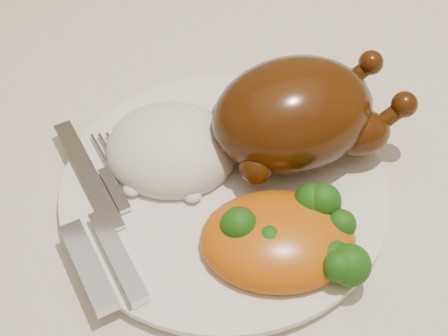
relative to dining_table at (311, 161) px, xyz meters
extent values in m
cube|color=brown|center=(0.00, 0.00, 0.07)|extent=(1.60, 0.90, 0.04)
cube|color=beige|center=(0.00, 0.00, 0.10)|extent=(1.72, 1.02, 0.01)
cylinder|color=white|center=(-0.11, -0.11, 0.11)|extent=(0.34, 0.34, 0.01)
ellipsoid|color=#462207|center=(-0.05, -0.08, 0.16)|extent=(0.15, 0.13, 0.09)
ellipsoid|color=#462207|center=(-0.06, -0.08, 0.17)|extent=(0.07, 0.06, 0.04)
ellipsoid|color=#462207|center=(0.00, -0.10, 0.14)|extent=(0.05, 0.04, 0.04)
sphere|color=#462207|center=(0.04, -0.09, 0.16)|extent=(0.02, 0.02, 0.02)
ellipsoid|color=#462207|center=(-0.01, -0.04, 0.14)|extent=(0.05, 0.04, 0.04)
sphere|color=#462207|center=(0.03, -0.04, 0.16)|extent=(0.02, 0.02, 0.02)
sphere|color=#462207|center=(-0.09, -0.12, 0.14)|extent=(0.03, 0.03, 0.03)
sphere|color=#462207|center=(-0.10, -0.06, 0.14)|extent=(0.03, 0.03, 0.03)
ellipsoid|color=white|center=(-0.15, -0.07, 0.12)|extent=(0.13, 0.13, 0.06)
ellipsoid|color=#B8500B|center=(-0.08, -0.17, 0.12)|extent=(0.13, 0.10, 0.04)
ellipsoid|color=#B8500B|center=(-0.05, -0.17, 0.12)|extent=(0.05, 0.05, 0.03)
ellipsoid|color=#15400A|center=(-0.08, -0.19, 0.12)|extent=(0.03, 0.03, 0.03)
ellipsoid|color=#15400A|center=(-0.08, -0.16, 0.12)|extent=(0.03, 0.03, 0.03)
ellipsoid|color=#15400A|center=(-0.04, -0.21, 0.13)|extent=(0.03, 0.03, 0.03)
ellipsoid|color=#15400A|center=(-0.03, -0.17, 0.13)|extent=(0.02, 0.02, 0.02)
ellipsoid|color=#15400A|center=(-0.05, -0.20, 0.13)|extent=(0.03, 0.03, 0.02)
ellipsoid|color=#15400A|center=(-0.05, -0.21, 0.13)|extent=(0.02, 0.02, 0.02)
ellipsoid|color=#15400A|center=(-0.04, -0.15, 0.13)|extent=(0.03, 0.03, 0.03)
ellipsoid|color=#15400A|center=(-0.11, -0.17, 0.14)|extent=(0.03, 0.03, 0.03)
ellipsoid|color=#15400A|center=(-0.09, -0.18, 0.13)|extent=(0.03, 0.03, 0.02)
ellipsoid|color=#15400A|center=(-0.04, -0.20, 0.13)|extent=(0.03, 0.03, 0.02)
ellipsoid|color=#15400A|center=(-0.05, -0.15, 0.13)|extent=(0.03, 0.03, 0.03)
cube|color=silver|center=(-0.22, -0.08, 0.12)|extent=(0.06, 0.13, 0.00)
cube|color=silver|center=(-0.22, -0.17, 0.12)|extent=(0.04, 0.08, 0.01)
cube|color=silver|center=(-0.20, -0.17, 0.12)|extent=(0.04, 0.09, 0.01)
cube|color=silver|center=(-0.20, -0.08, 0.12)|extent=(0.04, 0.09, 0.00)
camera|label=1|loc=(-0.16, -0.42, 0.51)|focal=50.00mm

